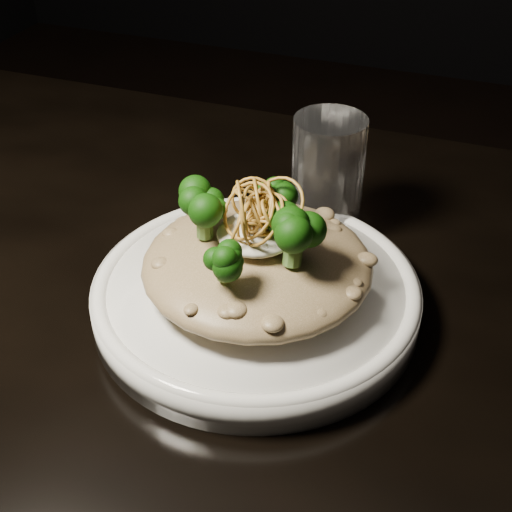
# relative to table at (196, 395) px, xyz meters

# --- Properties ---
(table) EXTENTS (1.10, 0.80, 0.75)m
(table) POSITION_rel_table_xyz_m (0.00, 0.00, 0.00)
(table) COLOR black
(table) RESTS_ON ground
(plate) EXTENTS (0.27, 0.27, 0.03)m
(plate) POSITION_rel_table_xyz_m (0.04, 0.04, 0.10)
(plate) COLOR white
(plate) RESTS_ON table
(risotto) EXTENTS (0.18, 0.18, 0.04)m
(risotto) POSITION_rel_table_xyz_m (0.04, 0.04, 0.13)
(risotto) COLOR brown
(risotto) RESTS_ON plate
(broccoli) EXTENTS (0.13, 0.13, 0.05)m
(broccoli) POSITION_rel_table_xyz_m (0.04, 0.03, 0.17)
(broccoli) COLOR black
(broccoli) RESTS_ON risotto
(cheese) EXTENTS (0.06, 0.06, 0.02)m
(cheese) POSITION_rel_table_xyz_m (0.04, 0.04, 0.16)
(cheese) COLOR white
(cheese) RESTS_ON risotto
(shallots) EXTENTS (0.05, 0.05, 0.03)m
(shallots) POSITION_rel_table_xyz_m (0.05, 0.04, 0.18)
(shallots) COLOR brown
(shallots) RESTS_ON cheese
(drinking_glass) EXTENTS (0.08, 0.08, 0.12)m
(drinking_glass) POSITION_rel_table_xyz_m (0.06, 0.17, 0.14)
(drinking_glass) COLOR white
(drinking_glass) RESTS_ON table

